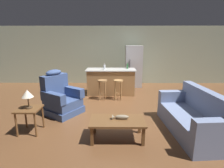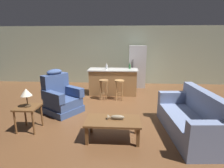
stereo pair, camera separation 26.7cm
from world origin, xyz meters
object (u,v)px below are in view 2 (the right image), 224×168
Objects in this scene: bar_stool_right at (119,86)px; bar_stool_left at (104,86)px; coffee_table at (113,122)px; bottle_tall_green at (130,66)px; bottle_short_amber at (107,67)px; fish_figurine at (116,117)px; end_table at (28,111)px; refrigerator at (137,66)px; couch at (192,120)px; recliner_near_lamp at (61,97)px; table_lamp at (26,93)px; kitchen_island at (113,82)px.

bar_stool_left is at bearing 180.00° from bar_stool_right.
coffee_table is 3.31m from bottle_tall_green.
coffee_table is 3.13m from bottle_short_amber.
bottle_short_amber reaches higher than fish_figurine.
end_table is (-1.96, 0.22, -0.00)m from fish_figurine.
fish_figurine is at bearing -78.10° from bar_stool_left.
bar_stool_right is 2.00m from refrigerator.
couch is at bearing -67.14° from bottle_tall_green.
bottle_tall_green is at bearing -107.70° from refrigerator.
recliner_near_lamp is 1.22m from table_lamp.
refrigerator reaches higher than bar_stool_left.
table_lamp is at bearing 172.31° from coffee_table.
kitchen_island is 0.61m from bottle_short_amber.
recliner_near_lamp is 2.79m from bottle_tall_green.
refrigerator is at bearing 56.44° from end_table.
refrigerator is at bearing 56.55° from table_lamp.
bar_stool_left is (1.43, 2.22, -0.40)m from table_lamp.
recliner_near_lamp reaches higher than bottle_tall_green.
fish_figurine is 2.05m from recliner_near_lamp.
recliner_near_lamp reaches higher than bar_stool_right.
bottle_short_amber reaches higher than bar_stool_left.
fish_figurine is 2.49m from bar_stool_left.
bar_stool_left is at bearing 57.08° from table_lamp.
table_lamp reaches higher than coffee_table.
recliner_near_lamp is 2.14× the size of end_table.
bottle_short_amber reaches higher than couch.
kitchen_island is 7.96× the size of bottle_short_amber.
recliner_near_lamp is at bearing 71.50° from table_lamp.
table_lamp is 1.82× the size of bottle_tall_green.
end_table is at bearing -131.75° from bar_stool_right.
bar_stool_right is at bearing 69.12° from recliner_near_lamp.
refrigerator is (0.96, 1.20, 0.40)m from kitchen_island.
end_table is at bearing -123.56° from refrigerator.
end_table is 4.87m from refrigerator.
refrigerator reaches higher than coffee_table.
bottle_tall_green is at bearing 83.22° from fish_figurine.
coffee_table is 1.69m from couch.
bar_stool_right is at bearing 48.42° from table_lamp.
couch is 3.57m from end_table.
end_table is 2.97m from bar_stool_right.
table_lamp is (-3.56, -0.03, 0.53)m from couch.
coffee_table is at bearing -7.69° from table_lamp.
kitchen_island is at bearing 86.28° from recliner_near_lamp.
table_lamp is at bearing -122.92° from bar_stool_left.
bar_stool_right is (0.08, 2.47, 0.11)m from coffee_table.
coffee_table is at bearing -100.32° from refrigerator.
bar_stool_left is at bearing -113.99° from kitchen_island.
bottle_short_amber is at bearing 131.06° from bar_stool_right.
recliner_near_lamp reaches higher than coffee_table.
end_table is at bearing -3.60° from couch.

